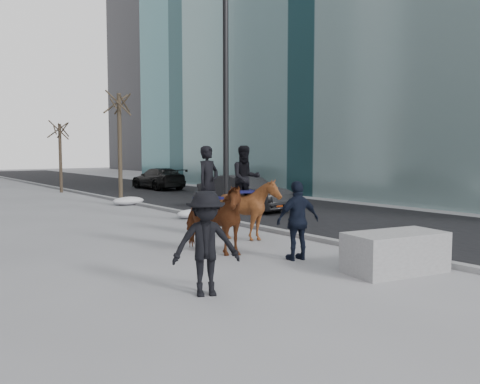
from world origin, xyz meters
TOP-DOWN VIEW (x-y plane):
  - ground at (0.00, 0.00)m, footprint 120.00×120.00m
  - road at (7.00, 10.00)m, footprint 8.00×90.00m
  - curb at (3.00, 10.00)m, footprint 0.25×90.00m
  - planter at (1.72, -1.66)m, footprint 2.15×1.34m
  - car_near at (5.61, 8.44)m, footprint 2.02×4.44m
  - car_far at (8.01, 20.45)m, footprint 1.88×4.58m
  - tree_near at (2.40, 13.22)m, footprint 1.20×1.20m
  - tree_far at (2.40, 21.55)m, footprint 1.20×1.20m
  - mounted_left at (-0.19, 2.06)m, footprint 1.39×2.12m
  - mounted_right at (1.60, 2.98)m, footprint 1.76×1.87m
  - feeder at (0.95, 0.34)m, footprint 1.10×0.96m
  - camera_crew at (-2.17, -0.76)m, footprint 1.30×1.04m
  - lamppost at (2.60, 5.30)m, footprint 0.25×1.73m
  - snow_piles at (2.70, 7.18)m, footprint 1.42×14.60m

SIDE VIEW (x-z plane):
  - ground at x=0.00m, z-range 0.00..0.00m
  - road at x=7.00m, z-range 0.00..0.01m
  - curb at x=3.00m, z-range 0.00..0.12m
  - snow_piles at x=2.70m, z-range -0.01..0.35m
  - planter at x=1.72m, z-range 0.00..0.80m
  - car_far at x=8.01m, z-range 0.00..1.33m
  - car_near at x=5.61m, z-range 0.00..1.41m
  - feeder at x=0.95m, z-range 0.00..1.76m
  - camera_crew at x=-2.17m, z-range 0.01..1.76m
  - mounted_left at x=-0.19m, z-range -0.32..2.20m
  - mounted_right at x=1.60m, z-range -0.25..2.30m
  - tree_far at x=2.40m, z-range 0.00..4.34m
  - tree_near at x=2.40m, z-range 0.00..5.42m
  - lamppost at x=2.60m, z-range 0.45..9.54m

